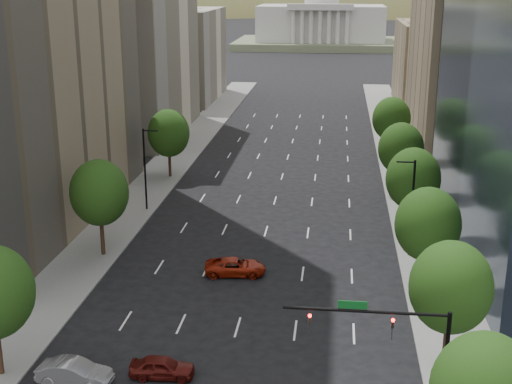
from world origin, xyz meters
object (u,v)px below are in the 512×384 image
at_px(traffic_signal, 401,340).
at_px(car_red_far, 235,267).
at_px(car_maroon, 162,367).
at_px(car_silver, 74,373).
at_px(capitol, 321,23).

height_order(traffic_signal, car_red_far, traffic_signal).
height_order(car_maroon, car_silver, car_silver).
distance_m(car_maroon, car_red_far, 16.41).
distance_m(traffic_signal, car_maroon, 15.29).
relative_size(capitol, car_maroon, 14.65).
distance_m(car_maroon, car_silver, 5.39).
height_order(car_maroon, car_red_far, car_red_far).
bearing_deg(capitol, car_silver, -92.36).
bearing_deg(car_red_far, car_silver, 150.80).
relative_size(traffic_signal, car_maroon, 2.23).
xyz_separation_m(car_silver, car_red_far, (7.50, 17.62, -0.05)).
bearing_deg(traffic_signal, car_maroon, 168.33).
xyz_separation_m(traffic_signal, car_silver, (-19.53, 1.59, -4.40)).
bearing_deg(car_silver, capitol, 2.20).
distance_m(car_silver, car_red_far, 19.15).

